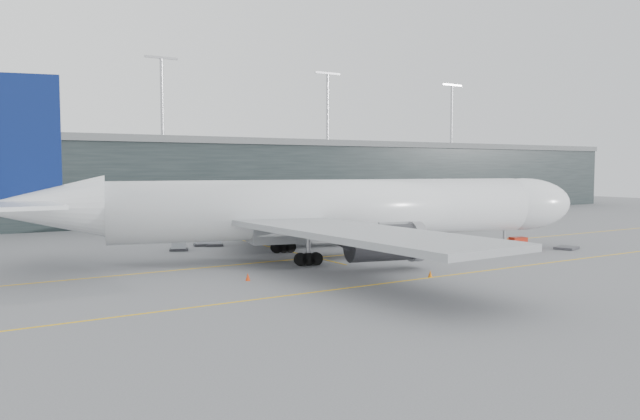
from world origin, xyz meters
TOP-DOWN VIEW (x-y plane):
  - ground at (0.00, 0.00)m, footprint 320.00×320.00m
  - taxiline_a at (0.00, -4.00)m, footprint 160.00×0.25m
  - taxiline_b at (0.00, -20.00)m, footprint 160.00×0.25m
  - taxiline_lead_main at (5.00, 20.00)m, footprint 0.25×60.00m
  - terminal at (-0.00, 58.00)m, footprint 240.00×36.00m
  - main_aircraft at (6.17, -4.43)m, footprint 65.62×60.55m
  - jet_bridge at (25.43, 23.63)m, footprint 11.06×42.54m
  - gse_cart at (30.33, -10.28)m, footprint 2.16×1.63m
  - baggage_dolly at (34.42, -14.15)m, footprint 3.34×2.98m
  - uld_a at (-5.78, 9.32)m, footprint 2.63×2.39m
  - uld_b at (-1.77, 12.08)m, footprint 2.49×2.19m
  - uld_c at (-0.51, 11.20)m, footprint 2.50×2.25m
  - cone_nose at (33.65, -5.77)m, footprint 0.46×0.46m
  - cone_wing_stbd at (7.49, -19.76)m, footprint 0.39×0.39m
  - cone_wing_port at (10.17, 11.68)m, footprint 0.50×0.50m
  - cone_tail at (-7.25, -12.64)m, footprint 0.42×0.42m

SIDE VIEW (x-z plane):
  - ground at x=0.00m, z-range 0.00..0.00m
  - taxiline_a at x=0.00m, z-range 0.00..0.02m
  - taxiline_b at x=0.00m, z-range 0.00..0.02m
  - taxiline_lead_main at x=5.00m, z-range 0.00..0.02m
  - baggage_dolly at x=34.42m, z-range 0.03..0.31m
  - cone_wing_stbd at x=7.49m, z-range 0.00..0.62m
  - cone_tail at x=-7.25m, z-range 0.00..0.67m
  - cone_nose at x=33.65m, z-range 0.00..0.73m
  - cone_wing_port at x=10.17m, z-range 0.00..0.80m
  - gse_cart at x=30.33m, z-range 0.07..1.39m
  - uld_c at x=-0.51m, z-range 0.05..1.93m
  - uld_b at x=-1.77m, z-range 0.05..1.99m
  - uld_a at x=-5.78m, z-range 0.05..2.01m
  - jet_bridge at x=25.43m, z-range 1.54..7.71m
  - main_aircraft at x=6.17m, z-range -4.08..14.51m
  - terminal at x=0.00m, z-range -6.88..22.12m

